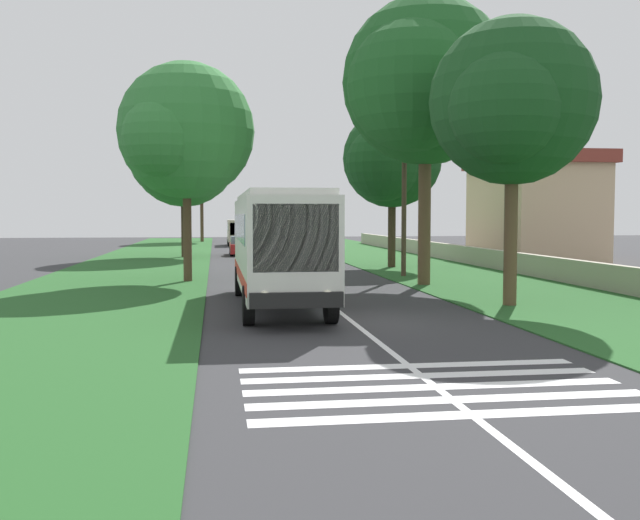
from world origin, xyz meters
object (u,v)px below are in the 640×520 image
Objects in this scene: coach_bus at (278,242)px; trailing_car_0 at (319,257)px; roadside_tree_left_2 at (184,135)px; roadside_tree_left_1 at (200,171)px; roadside_tree_right_1 at (420,86)px; trailing_minibus_0 at (238,230)px; roadside_tree_right_2 at (509,106)px; utility_pole at (404,182)px; trailing_car_2 at (242,246)px; roadside_building at (534,206)px; roadside_tree_right_0 at (389,161)px; trailing_car_1 at (306,252)px; trailing_car_3 at (279,242)px; roadside_tree_left_0 at (181,157)px.

coach_bus reaches higher than trailing_car_0.
roadside_tree_left_2 is at bearing 19.46° from coach_bus.
roadside_tree_left_1 is 0.93× the size of roadside_tree_right_1.
trailing_minibus_0 is 50.30m from roadside_tree_right_2.
roadside_tree_right_2 reaches higher than coach_bus.
trailing_car_2 is at bearing 19.52° from utility_pole.
trailing_car_0 is at bearing -12.78° from coach_bus.
roadside_building is at bearing -45.00° from utility_pole.
trailing_car_0 is 7.84m from utility_pole.
roadside_building is (-35.66, -23.07, -4.26)m from roadside_tree_left_1.
trailing_car_2 is 22.47m from roadside_tree_left_2.
roadside_tree_right_0 is (-31.71, -7.58, 4.54)m from trailing_minibus_0.
trailing_car_1 is 1.00× the size of trailing_car_2.
trailing_car_1 is 16.89m from trailing_car_3.
trailing_car_1 is 12.09m from utility_pole.
trailing_car_1 is 12.66m from roadside_tree_left_0.
roadside_tree_right_2 reaches higher than trailing_car_0.
utility_pole is at bearing -83.91° from roadside_tree_left_2.
trailing_car_3 is at bearing 46.18° from roadside_building.
roadside_tree_left_1 is at bearing 10.56° from roadside_tree_right_2.
roadside_tree_left_2 is (9.62, 3.40, 4.50)m from coach_bus.
roadside_building is at bearing -133.82° from trailing_car_3.
trailing_car_1 and trailing_car_3 have the same top height.
roadside_tree_right_2 is 27.03m from roadside_building.
roadside_tree_left_0 is 32.21m from roadside_tree_right_2.
roadside_tree_left_2 is 10.75m from utility_pole.
roadside_tree_left_2 is at bearing 174.67° from trailing_minibus_0.
roadside_tree_left_0 is 0.98× the size of roadside_tree_left_1.
roadside_tree_left_2 is at bearing 171.19° from trailing_car_2.
roadside_tree_left_0 reaches higher than coach_bus.
roadside_tree_right_0 reaches higher than coach_bus.
trailing_minibus_0 reaches higher than trailing_car_3.
trailing_minibus_0 is 0.61× the size of roadside_tree_left_2.
roadside_tree_left_1 is at bearing 11.05° from roadside_tree_right_1.
roadside_tree_right_2 is at bearing -134.21° from roadside_tree_left_2.
trailing_car_0 is at bearing -146.47° from roadside_tree_left_0.
roadside_tree_right_1 reaches higher than roadside_tree_left_2.
roadside_tree_right_1 reaches higher than roadside_tree_left_0.
coach_bus is 1.00× the size of roadside_tree_left_0.
trailing_minibus_0 is 20.89m from roadside_tree_left_0.
roadside_building is at bearing -61.70° from roadside_tree_right_0.
roadside_tree_right_1 is (-42.18, -6.38, 6.92)m from trailing_minibus_0.
roadside_tree_right_1 is at bearing -108.13° from roadside_tree_left_2.
trailing_car_2 is at bearing 155.33° from trailing_car_3.
roadside_tree_left_0 is (28.94, 4.39, 5.01)m from coach_bus.
roadside_tree_left_1 is at bearing 9.96° from trailing_car_0.
trailing_car_2 is (31.02, 0.08, -1.48)m from coach_bus.
utility_pole reaches higher than trailing_car_0.
trailing_car_3 is at bearing -162.65° from trailing_minibus_0.
roadside_tree_left_2 is 1.04× the size of roadside_tree_right_2.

